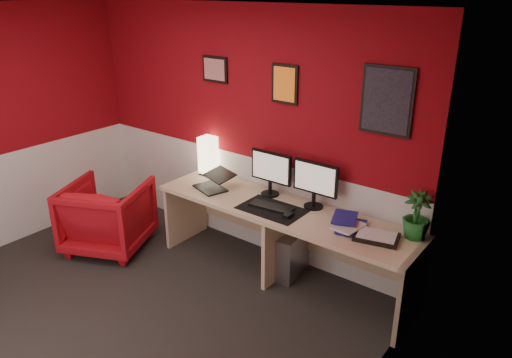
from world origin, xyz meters
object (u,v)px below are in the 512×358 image
object	(u,v)px
potted_plant	(417,215)
zen_tray	(377,237)
monitor_left	(270,167)
pc_tower	(291,253)
armchair	(108,216)
desk	(281,243)
shoji_lamp	(208,157)
laptop	(210,179)
monitor_right	(315,178)

from	to	relation	value
potted_plant	zen_tray	bearing A→B (deg)	-138.05
monitor_left	pc_tower	bearing A→B (deg)	-15.92
potted_plant	armchair	bearing A→B (deg)	-164.17
zen_tray	potted_plant	distance (m)	0.36
monitor_left	pc_tower	xyz separation A→B (m)	(0.32, -0.09, -0.80)
desk	potted_plant	distance (m)	1.31
shoji_lamp	potted_plant	distance (m)	2.29
pc_tower	zen_tray	bearing A→B (deg)	-13.98
pc_tower	shoji_lamp	bearing A→B (deg)	165.93
shoji_lamp	potted_plant	xyz separation A→B (m)	(2.29, -0.03, -0.00)
desk	laptop	world-z (taller)	laptop
pc_tower	armchair	distance (m)	1.99
monitor_left	zen_tray	distance (m)	1.25
potted_plant	pc_tower	xyz separation A→B (m)	(-1.12, -0.11, -0.70)
shoji_lamp	desk	bearing A→B (deg)	-11.71
potted_plant	laptop	bearing A→B (deg)	-172.44
zen_tray	pc_tower	world-z (taller)	zen_tray
shoji_lamp	laptop	size ratio (longest dim) A/B	1.21
laptop	zen_tray	distance (m)	1.77
laptop	potted_plant	bearing A→B (deg)	25.19
laptop	pc_tower	xyz separation A→B (m)	(0.88, 0.16, -0.61)
shoji_lamp	monitor_right	size ratio (longest dim) A/B	0.69
monitor_left	armchair	bearing A→B (deg)	-151.48
shoji_lamp	monitor_right	xyz separation A→B (m)	(1.34, -0.03, 0.09)
shoji_lamp	pc_tower	xyz separation A→B (m)	(1.18, -0.14, -0.70)
zen_tray	armchair	xyz separation A→B (m)	(-2.73, -0.63, -0.38)
monitor_left	zen_tray	world-z (taller)	monitor_left
desk	armchair	world-z (taller)	armchair
monitor_left	zen_tray	bearing A→B (deg)	-9.15
laptop	armchair	distance (m)	1.21
desk	potted_plant	xyz separation A→B (m)	(1.16, 0.20, 0.56)
desk	monitor_right	bearing A→B (deg)	43.34
desk	monitor_right	world-z (taller)	monitor_right
potted_plant	armchair	world-z (taller)	potted_plant
monitor_right	armchair	world-z (taller)	monitor_right
desk	zen_tray	xyz separation A→B (m)	(0.93, -0.01, 0.38)
zen_tray	shoji_lamp	bearing A→B (deg)	173.33
desk	shoji_lamp	world-z (taller)	shoji_lamp
desk	monitor_left	size ratio (longest dim) A/B	4.48
monitor_left	potted_plant	bearing A→B (deg)	0.53
armchair	laptop	bearing A→B (deg)	-173.71
laptop	monitor_left	bearing A→B (deg)	41.84
armchair	monitor_right	bearing A→B (deg)	178.10
monitor_right	zen_tray	distance (m)	0.80
laptop	zen_tray	size ratio (longest dim) A/B	0.94
armchair	monitor_left	bearing A→B (deg)	-176.08
pc_tower	armchair	xyz separation A→B (m)	(-1.84, -0.73, 0.14)
desk	monitor_left	bearing A→B (deg)	145.63
shoji_lamp	monitor_left	world-z (taller)	monitor_left
laptop	monitor_left	size ratio (longest dim) A/B	0.57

